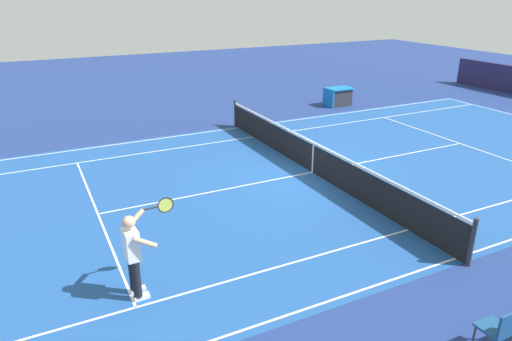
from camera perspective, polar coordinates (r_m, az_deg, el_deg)
The scene contains 8 objects.
ground_plane at distance 14.48m, azimuth 6.93°, elevation -0.22°, with size 60.00×60.00×0.00m, color navy.
court_slab at distance 14.48m, azimuth 6.93°, elevation -0.21°, with size 24.20×11.40×0.00m, color #1E4C93.
court_line_markings at distance 14.48m, azimuth 6.93°, elevation -0.20°, with size 23.85×11.05×0.01m.
tennis_net at distance 14.31m, azimuth 7.01°, elevation 1.61°, with size 0.10×11.70×1.08m.
tennis_player_near at distance 8.68m, azimuth -14.70°, elevation -9.61°, with size 1.05×0.78×1.70m.
tennis_ball at distance 18.13m, azimuth 4.61°, elevation 4.45°, with size 0.07×0.07×0.07m, color #CCE01E.
spectator_chair_6 at distance 8.27m, azimuth 27.66°, elevation -16.73°, with size 0.44×0.44×0.88m.
equipment_cart_tarped at distance 23.04m, azimuth 10.00°, elevation 8.91°, with size 1.25×0.84×0.85m.
Camera 1 is at (7.53, 11.17, 5.30)m, focal length 32.71 mm.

